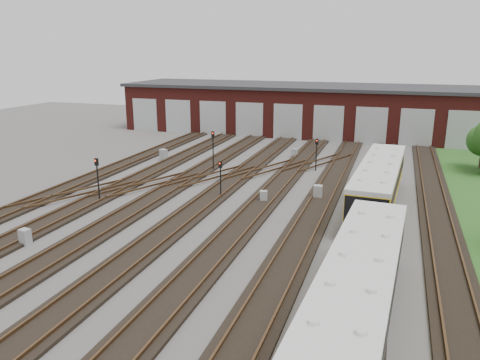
% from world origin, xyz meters
% --- Properties ---
extents(ground, '(120.00, 120.00, 0.00)m').
position_xyz_m(ground, '(0.00, 0.00, 0.00)').
color(ground, '#4B4845').
rests_on(ground, ground).
extents(track_network, '(30.40, 70.00, 0.33)m').
position_xyz_m(track_network, '(-0.17, 0.59, 0.11)').
color(track_network, black).
rests_on(track_network, ground).
extents(maintenance_shed, '(51.00, 12.50, 6.35)m').
position_xyz_m(maintenance_shed, '(-0.01, 39.97, 3.20)').
color(maintenance_shed, '#581A16').
rests_on(maintenance_shed, ground).
extents(metro_train, '(3.35, 46.43, 2.96)m').
position_xyz_m(metro_train, '(10.00, -5.78, 1.84)').
color(metro_train, black).
rests_on(metro_train, ground).
extents(signal_mast_0, '(0.30, 0.28, 3.27)m').
position_xyz_m(signal_mast_0, '(-9.64, 5.37, 2.10)').
color(signal_mast_0, black).
rests_on(signal_mast_0, ground).
extents(signal_mast_1, '(0.31, 0.29, 3.70)m').
position_xyz_m(signal_mast_1, '(-4.95, 16.45, 2.35)').
color(signal_mast_1, black).
rests_on(signal_mast_1, ground).
extents(signal_mast_2, '(0.28, 0.26, 3.00)m').
position_xyz_m(signal_mast_2, '(4.05, 19.56, 1.94)').
color(signal_mast_2, black).
rests_on(signal_mast_2, ground).
extents(signal_mast_3, '(0.28, 0.26, 2.87)m').
position_xyz_m(signal_mast_3, '(-1.35, 8.90, 1.86)').
color(signal_mast_3, black).
rests_on(signal_mast_3, ground).
extents(relay_cabinet_0, '(0.64, 0.56, 0.96)m').
position_xyz_m(relay_cabinet_0, '(-8.88, -2.90, 0.48)').
color(relay_cabinet_0, '#939698').
rests_on(relay_cabinet_0, ground).
extents(relay_cabinet_1, '(0.86, 0.80, 1.14)m').
position_xyz_m(relay_cabinet_1, '(-11.33, 18.79, 0.57)').
color(relay_cabinet_1, '#939698').
rests_on(relay_cabinet_1, ground).
extents(relay_cabinet_2, '(0.65, 0.60, 0.88)m').
position_xyz_m(relay_cabinet_2, '(1.99, 9.00, 0.44)').
color(relay_cabinet_2, '#939698').
rests_on(relay_cabinet_2, ground).
extents(relay_cabinet_3, '(0.63, 0.57, 0.86)m').
position_xyz_m(relay_cabinet_3, '(0.97, 24.53, 0.43)').
color(relay_cabinet_3, '#939698').
rests_on(relay_cabinet_3, ground).
extents(relay_cabinet_4, '(0.68, 0.58, 1.07)m').
position_xyz_m(relay_cabinet_4, '(5.66, 11.05, 0.53)').
color(relay_cabinet_4, '#939698').
rests_on(relay_cabinet_4, ground).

